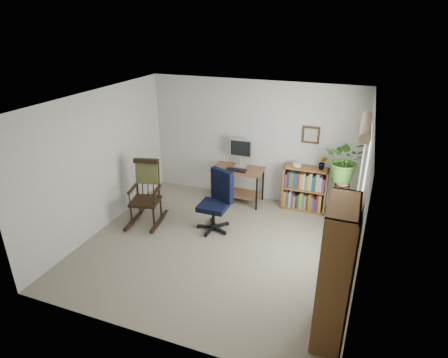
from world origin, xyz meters
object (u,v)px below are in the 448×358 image
at_px(rocking_chair, 145,193).
at_px(tall_bookshelf, 335,273).
at_px(desk, 238,185).
at_px(low_bookshelf, 305,189).
at_px(office_chair, 213,202).

distance_m(rocking_chair, tall_bookshelf, 3.72).
height_order(desk, tall_bookshelf, tall_bookshelf).
distance_m(desk, low_bookshelf, 1.31).
height_order(office_chair, rocking_chair, rocking_chair).
bearing_deg(rocking_chair, office_chair, -3.81).
xyz_separation_m(desk, rocking_chair, (-1.28, -1.40, 0.23)).
xyz_separation_m(office_chair, low_bookshelf, (1.35, 1.32, -0.11)).
relative_size(desk, low_bookshelf, 1.14).
distance_m(desk, tall_bookshelf, 3.62).
xyz_separation_m(rocking_chair, tall_bookshelf, (3.39, -1.50, 0.27)).
height_order(desk, rocking_chair, rocking_chair).
bearing_deg(office_chair, low_bookshelf, 67.81).
bearing_deg(desk, office_chair, -92.20).
bearing_deg(office_chair, tall_bookshelf, -14.84).
height_order(desk, low_bookshelf, low_bookshelf).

